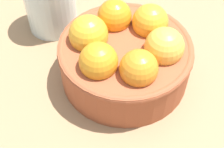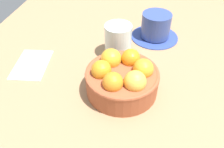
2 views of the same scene
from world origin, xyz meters
TOP-DOWN VIEW (x-y plane):
  - ground_plane at (0.00, 0.00)cm, footprint 133.36×92.09cm
  - terracotta_bowl at (-0.02, 0.00)cm, footprint 16.83×16.83cm
  - coffee_cup at (-25.35, 6.27)cm, footprint 14.56×14.56cm
  - water_glass at (-14.28, -3.45)cm, footprint 7.38×7.38cm
  - folded_napkin at (-4.84, -25.31)cm, footprint 13.84×10.10cm

SIDE VIEW (x-z plane):
  - ground_plane at x=0.00cm, z-range -3.86..0.00cm
  - folded_napkin at x=-4.84cm, z-range 0.00..0.60cm
  - coffee_cup at x=-25.35cm, z-range -0.42..7.44cm
  - terracotta_bowl at x=-0.02cm, z-range -0.46..8.42cm
  - water_glass at x=-14.28cm, z-range 0.00..9.07cm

